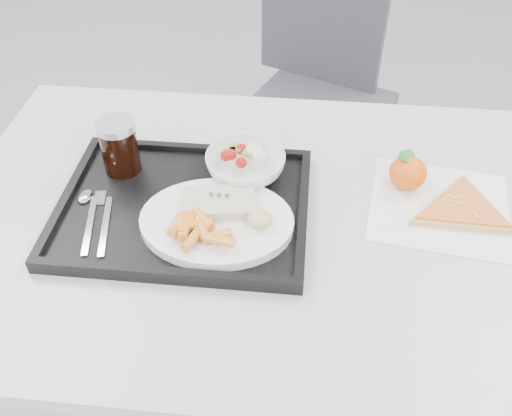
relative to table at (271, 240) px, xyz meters
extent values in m
cube|color=#A7A7A9|center=(0.00, 0.00, 0.05)|extent=(1.20, 0.80, 0.03)
cylinder|color=#47474C|center=(-0.54, 0.34, -0.32)|extent=(0.04, 0.04, 0.72)
cylinder|color=#47474C|center=(0.54, 0.34, -0.32)|extent=(0.04, 0.04, 0.72)
cube|color=#34343B|center=(0.08, 0.82, -0.23)|extent=(0.55, 0.55, 0.04)
cube|color=#34343B|center=(0.08, 1.01, 0.02)|extent=(0.40, 0.19, 0.46)
cylinder|color=#47474C|center=(-0.10, 0.64, -0.47)|extent=(0.03, 0.03, 0.43)
cylinder|color=#47474C|center=(0.26, 0.64, -0.47)|extent=(0.03, 0.03, 0.43)
cylinder|color=#47474C|center=(-0.10, 1.00, -0.47)|extent=(0.03, 0.03, 0.43)
cylinder|color=#47474C|center=(0.26, 1.00, -0.47)|extent=(0.03, 0.03, 0.43)
cube|color=black|center=(-0.16, -0.01, 0.07)|extent=(0.45, 0.35, 0.01)
cube|color=black|center=(-0.16, 0.16, 0.09)|extent=(0.45, 0.02, 0.01)
cube|color=black|center=(-0.16, -0.18, 0.09)|extent=(0.45, 0.02, 0.01)
cube|color=black|center=(0.06, -0.01, 0.09)|extent=(0.02, 0.32, 0.01)
cube|color=black|center=(-0.38, -0.01, 0.09)|extent=(0.02, 0.32, 0.01)
cylinder|color=white|center=(-0.09, -0.05, 0.09)|extent=(0.27, 0.27, 0.02)
cube|color=beige|center=(-0.09, -0.02, 0.11)|extent=(0.14, 0.10, 0.02)
sphere|color=#236B1C|center=(-0.11, -0.02, 0.12)|extent=(0.01, 0.01, 0.01)
sphere|color=#236B1C|center=(-0.09, -0.02, 0.12)|extent=(0.01, 0.01, 0.01)
sphere|color=#236B1C|center=(-0.08, -0.02, 0.12)|extent=(0.01, 0.01, 0.01)
ellipsoid|color=tan|center=(-0.02, -0.06, 0.12)|extent=(0.05, 0.04, 0.03)
imported|color=white|center=(-0.06, 0.09, 0.11)|extent=(0.15, 0.15, 0.05)
cylinder|color=black|center=(-0.30, 0.08, 0.13)|extent=(0.07, 0.07, 0.10)
cylinder|color=#A5A8AD|center=(-0.30, 0.08, 0.18)|extent=(0.07, 0.07, 0.01)
cube|color=silver|center=(-0.31, -0.08, 0.08)|extent=(0.04, 0.15, 0.00)
ellipsoid|color=silver|center=(-0.35, -0.01, 0.09)|extent=(0.03, 0.04, 0.01)
cube|color=silver|center=(-0.29, -0.08, 0.08)|extent=(0.04, 0.15, 0.00)
cube|color=silver|center=(-0.32, -0.01, 0.08)|extent=(0.03, 0.04, 0.00)
cube|color=white|center=(0.31, 0.05, 0.07)|extent=(0.28, 0.27, 0.00)
ellipsoid|color=orange|center=(0.25, 0.10, 0.10)|extent=(0.08, 0.08, 0.07)
cube|color=#236B1C|center=(0.25, 0.10, 0.13)|extent=(0.04, 0.05, 0.02)
cube|color=#236B1C|center=(0.25, 0.10, 0.13)|extent=(0.05, 0.03, 0.02)
cylinder|color=tan|center=(0.34, 0.04, 0.08)|extent=(0.29, 0.29, 0.01)
cylinder|color=#AD1104|center=(0.34, 0.04, 0.08)|extent=(0.26, 0.26, 0.00)
cube|color=#EABC47|center=(0.33, 0.06, 0.09)|extent=(0.02, 0.01, 0.00)
cube|color=#EABC47|center=(0.34, 0.04, 0.09)|extent=(0.02, 0.01, 0.00)
cube|color=#EABC47|center=(0.36, 0.01, 0.09)|extent=(0.01, 0.02, 0.00)
cube|color=#EABC47|center=(0.32, 0.05, 0.09)|extent=(0.02, 0.01, 0.00)
cube|color=#EABC47|center=(0.32, 0.06, 0.09)|extent=(0.01, 0.02, 0.00)
cylinder|color=orange|center=(-0.08, -0.11, 0.11)|extent=(0.05, 0.04, 0.02)
cylinder|color=orange|center=(-0.14, -0.10, 0.12)|extent=(0.03, 0.05, 0.02)
cylinder|color=orange|center=(-0.12, -0.12, 0.11)|extent=(0.03, 0.05, 0.02)
cylinder|color=orange|center=(-0.11, -0.08, 0.12)|extent=(0.05, 0.05, 0.02)
cylinder|color=orange|center=(-0.14, -0.08, 0.11)|extent=(0.05, 0.03, 0.02)
cylinder|color=orange|center=(-0.11, -0.10, 0.11)|extent=(0.04, 0.05, 0.02)
cylinder|color=orange|center=(-0.12, -0.09, 0.12)|extent=(0.05, 0.03, 0.02)
cylinder|color=orange|center=(-0.15, -0.09, 0.11)|extent=(0.03, 0.05, 0.02)
cylinder|color=orange|center=(-0.08, -0.12, 0.12)|extent=(0.05, 0.03, 0.02)
cylinder|color=orange|center=(-0.14, -0.09, 0.12)|extent=(0.02, 0.05, 0.02)
sphere|color=#A80D0C|center=(-0.10, 0.10, 0.12)|extent=(0.02, 0.02, 0.02)
sphere|color=#A80D0C|center=(-0.09, 0.10, 0.12)|extent=(0.02, 0.02, 0.02)
sphere|color=#A80D0C|center=(-0.07, 0.12, 0.12)|extent=(0.02, 0.02, 0.02)
sphere|color=#A80D0C|center=(-0.07, 0.08, 0.12)|extent=(0.02, 0.02, 0.02)
ellipsoid|color=silver|center=(-0.04, 0.11, 0.12)|extent=(0.03, 0.03, 0.03)
ellipsoid|color=silver|center=(-0.05, 0.13, 0.12)|extent=(0.03, 0.03, 0.03)
ellipsoid|color=silver|center=(-0.05, 0.12, 0.12)|extent=(0.03, 0.03, 0.03)
ellipsoid|color=silver|center=(-0.05, 0.12, 0.12)|extent=(0.03, 0.03, 0.03)
cube|color=olive|center=(-0.05, 0.11, 0.12)|extent=(0.03, 0.03, 0.00)
cube|color=olive|center=(-0.09, 0.11, 0.12)|extent=(0.03, 0.03, 0.00)
cube|color=olive|center=(-0.08, 0.12, 0.12)|extent=(0.03, 0.03, 0.00)
camera|label=1|loc=(0.05, -0.76, 0.78)|focal=40.00mm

